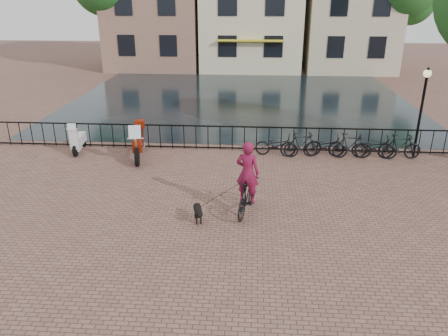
# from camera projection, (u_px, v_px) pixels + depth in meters

# --- Properties ---
(ground) EXTENTS (100.00, 100.00, 0.00)m
(ground) POSITION_uv_depth(u_px,v_px,m) (216.00, 259.00, 10.70)
(ground) COLOR brown
(ground) RESTS_ON ground
(canal_water) EXTENTS (20.00, 20.00, 0.00)m
(canal_water) POSITION_uv_depth(u_px,v_px,m) (240.00, 99.00, 26.70)
(canal_water) COLOR black
(canal_water) RESTS_ON ground
(railing) EXTENTS (20.00, 0.05, 1.02)m
(railing) POSITION_uv_depth(u_px,v_px,m) (232.00, 138.00, 17.91)
(railing) COLOR black
(railing) RESTS_ON ground
(lamp_post) EXTENTS (0.30, 0.30, 3.45)m
(lamp_post) POSITION_uv_depth(u_px,v_px,m) (423.00, 98.00, 16.39)
(lamp_post) COLOR black
(lamp_post) RESTS_ON ground
(cyclist) EXTENTS (1.00, 1.97, 2.59)m
(cyclist) POSITION_uv_depth(u_px,v_px,m) (247.00, 182.00, 12.59)
(cyclist) COLOR black
(cyclist) RESTS_ON ground
(dog) EXTENTS (0.43, 0.83, 0.54)m
(dog) POSITION_uv_depth(u_px,v_px,m) (198.00, 213.00, 12.38)
(dog) COLOR black
(dog) RESTS_ON ground
(motorcycle) EXTENTS (0.92, 2.37, 1.65)m
(motorcycle) POSITION_uv_depth(u_px,v_px,m) (138.00, 138.00, 16.93)
(motorcycle) COLOR maroon
(motorcycle) RESTS_ON ground
(scooter) EXTENTS (0.58, 1.55, 1.40)m
(scooter) POSITION_uv_depth(u_px,v_px,m) (78.00, 135.00, 17.67)
(scooter) COLOR beige
(scooter) RESTS_ON ground
(parked_bike_0) EXTENTS (1.79, 0.85, 0.90)m
(parked_bike_0) POSITION_uv_depth(u_px,v_px,m) (277.00, 145.00, 17.27)
(parked_bike_0) COLOR black
(parked_bike_0) RESTS_ON ground
(parked_bike_1) EXTENTS (1.72, 0.72, 1.00)m
(parked_bike_1) POSITION_uv_depth(u_px,v_px,m) (301.00, 144.00, 17.19)
(parked_bike_1) COLOR black
(parked_bike_1) RESTS_ON ground
(parked_bike_2) EXTENTS (1.75, 0.70, 0.90)m
(parked_bike_2) POSITION_uv_depth(u_px,v_px,m) (325.00, 146.00, 17.15)
(parked_bike_2) COLOR black
(parked_bike_2) RESTS_ON ground
(parked_bike_3) EXTENTS (1.70, 0.64, 1.00)m
(parked_bike_3) POSITION_uv_depth(u_px,v_px,m) (350.00, 146.00, 17.07)
(parked_bike_3) COLOR black
(parked_bike_3) RESTS_ON ground
(parked_bike_4) EXTENTS (1.77, 0.79, 0.90)m
(parked_bike_4) POSITION_uv_depth(u_px,v_px,m) (375.00, 147.00, 17.03)
(parked_bike_4) COLOR black
(parked_bike_4) RESTS_ON ground
(parked_bike_5) EXTENTS (1.68, 0.52, 1.00)m
(parked_bike_5) POSITION_uv_depth(u_px,v_px,m) (400.00, 147.00, 16.95)
(parked_bike_5) COLOR black
(parked_bike_5) RESTS_ON ground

